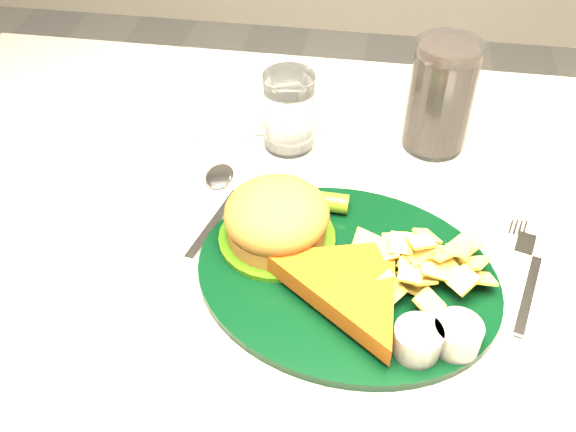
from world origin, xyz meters
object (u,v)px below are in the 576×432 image
cola_glass (441,97)px  table (306,396)px  dinner_plate (348,255)px  water_glass (289,111)px  fork_napkin (527,288)px

cola_glass → table: bearing=-127.4°
table → cola_glass: size_ratio=7.85×
dinner_plate → water_glass: size_ratio=3.09×
water_glass → cola_glass: bearing=8.9°
fork_napkin → cola_glass: bearing=127.1°
table → fork_napkin: bearing=-15.7°
cola_glass → fork_napkin: (0.10, -0.25, -0.07)m
table → fork_napkin: (0.24, -0.07, 0.38)m
cola_glass → fork_napkin: cola_glass is taller
dinner_plate → water_glass: water_glass is taller
dinner_plate → fork_napkin: size_ratio=2.17×
dinner_plate → fork_napkin: (0.19, 0.01, -0.03)m
cola_glass → fork_napkin: size_ratio=1.00×
dinner_plate → water_glass: 0.25m
table → water_glass: (-0.05, 0.15, 0.43)m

